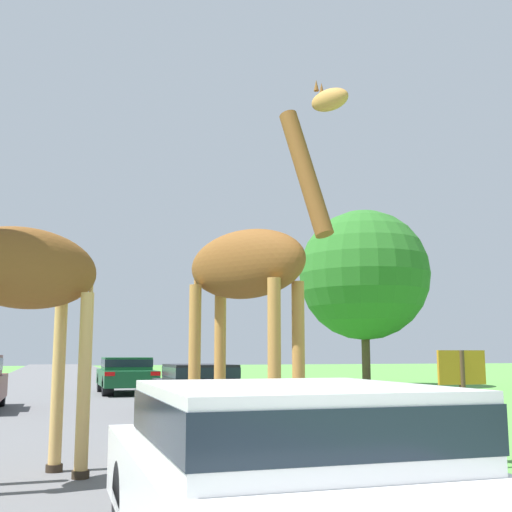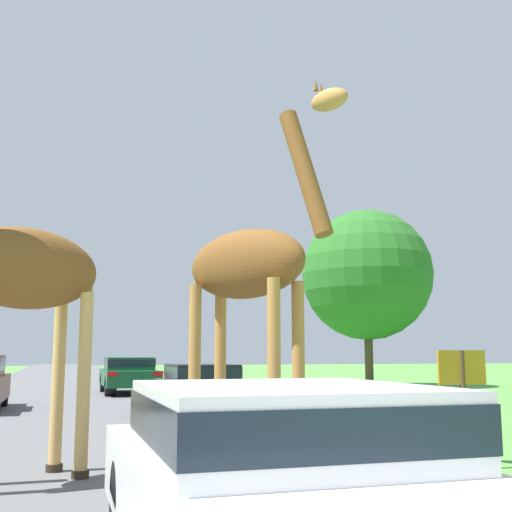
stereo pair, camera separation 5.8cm
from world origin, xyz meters
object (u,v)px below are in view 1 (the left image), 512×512
object	(u,v)px
car_queue_right	(199,386)
giraffe_companion	(17,272)
sign_post	(462,386)
giraffe_near_road	(251,275)
car_lead_maroon	(290,479)
tree_left_edge	(364,275)
car_queue_left	(126,374)

from	to	relation	value
car_queue_right	giraffe_companion	bearing A→B (deg)	-116.62
car_queue_right	sign_post	xyz separation A→B (m)	(1.60, -8.59, 0.39)
giraffe_near_road	giraffe_companion	size ratio (longest dim) A/B	1.05
giraffe_near_road	car_lead_maroon	xyz separation A→B (m)	(-1.16, -4.71, -1.87)
car_lead_maroon	car_queue_right	world-z (taller)	car_lead_maroon
sign_post	giraffe_companion	bearing A→B (deg)	171.98
giraffe_near_road	giraffe_companion	distance (m)	3.12
car_queue_right	tree_left_edge	xyz separation A→B (m)	(9.76, 10.22, 4.32)
sign_post	giraffe_near_road	bearing A→B (deg)	151.17
sign_post	car_queue_right	bearing A→B (deg)	100.56
giraffe_near_road	car_queue_left	distance (m)	15.87
sign_post	car_queue_left	bearing A→B (deg)	98.38
giraffe_near_road	tree_left_edge	distance (m)	20.58
car_queue_right	giraffe_near_road	bearing A→B (deg)	-96.71
car_queue_right	car_queue_left	xyz separation A→B (m)	(-0.92, 8.52, 0.06)
tree_left_edge	sign_post	xyz separation A→B (m)	(-8.16, -18.82, -3.92)
giraffe_near_road	sign_post	distance (m)	3.18
giraffe_companion	tree_left_edge	size ratio (longest dim) A/B	0.62
car_queue_left	sign_post	xyz separation A→B (m)	(2.52, -17.11, 0.33)
car_queue_left	sign_post	bearing A→B (deg)	-81.62
giraffe_companion	tree_left_edge	bearing A→B (deg)	-66.26
giraffe_near_road	car_lead_maroon	distance (m)	5.20
giraffe_near_road	sign_post	size ratio (longest dim) A/B	3.40
giraffe_near_road	giraffe_companion	world-z (taller)	giraffe_near_road
car_queue_left	tree_left_edge	distance (m)	11.62
car_lead_maroon	car_queue_right	distance (m)	12.12
car_lead_maroon	giraffe_near_road	bearing A→B (deg)	76.16
giraffe_near_road	car_queue_left	size ratio (longest dim) A/B	1.15
car_lead_maroon	car_queue_left	bearing A→B (deg)	86.94
giraffe_companion	sign_post	size ratio (longest dim) A/B	3.25
car_queue_right	car_lead_maroon	bearing A→B (deg)	-99.55
car_queue_right	car_queue_left	world-z (taller)	car_queue_left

